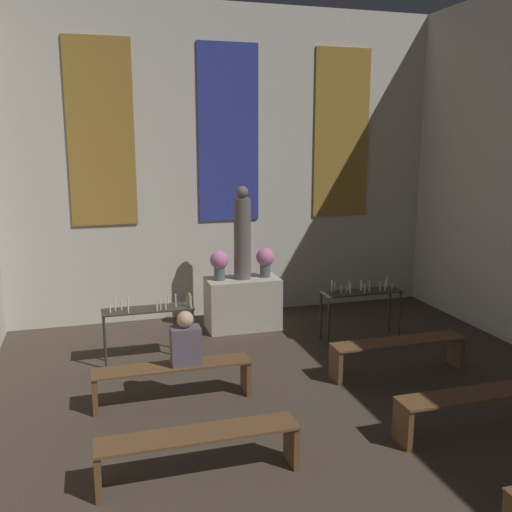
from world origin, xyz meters
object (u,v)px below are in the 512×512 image
at_px(altar, 243,303).
at_px(person_seated, 186,341).
at_px(statue, 242,236).
at_px(pew_third_right, 479,403).
at_px(pew_third_left, 199,445).
at_px(flower_vase_right, 265,260).
at_px(candle_rack_left, 149,316).
at_px(flower_vase_left, 219,263).
at_px(pew_back_right, 398,349).
at_px(candle_rack_right, 361,298).
at_px(pew_back_left, 173,375).

bearing_deg(altar, person_seated, -119.30).
xyz_separation_m(statue, pew_third_right, (1.54, -4.15, -1.26)).
xyz_separation_m(altar, pew_third_left, (-1.54, -4.15, -0.10)).
bearing_deg(pew_third_right, flower_vase_right, 105.45).
height_order(candle_rack_left, pew_third_right, candle_rack_left).
bearing_deg(pew_third_left, person_seated, 84.35).
height_order(pew_third_right, person_seated, person_seated).
distance_m(flower_vase_left, pew_back_right, 3.23).
height_order(altar, flower_vase_left, flower_vase_left).
bearing_deg(flower_vase_right, pew_third_right, -74.55).
height_order(altar, candle_rack_left, candle_rack_left).
xyz_separation_m(flower_vase_left, candle_rack_right, (2.08, -1.03, -0.49)).
relative_size(candle_rack_right, person_seated, 1.94).
bearing_deg(pew_third_left, flower_vase_right, 64.94).
distance_m(flower_vase_left, pew_third_right, 4.65).
distance_m(candle_rack_left, pew_back_right, 3.53).
bearing_deg(candle_rack_left, altar, 31.70).
bearing_deg(pew_back_right, candle_rack_left, 156.22).
height_order(candle_rack_right, pew_third_left, candle_rack_right).
relative_size(flower_vase_left, pew_back_right, 0.26).
relative_size(statue, candle_rack_left, 1.19).
xyz_separation_m(altar, pew_third_right, (1.54, -4.15, -0.10)).
height_order(candle_rack_left, person_seated, person_seated).
bearing_deg(altar, statue, 0.00).
bearing_deg(person_seated, pew_back_right, 0.00).
bearing_deg(candle_rack_right, pew_third_right, -92.55).
height_order(pew_back_left, person_seated, person_seated).
height_order(altar, candle_rack_right, candle_rack_right).
bearing_deg(flower_vase_right, pew_back_left, -128.37).
relative_size(flower_vase_left, pew_back_left, 0.26).
bearing_deg(altar, candle_rack_left, -148.30).
bearing_deg(person_seated, candle_rack_right, 24.91).
height_order(candle_rack_left, pew_third_left, candle_rack_left).
distance_m(flower_vase_left, pew_back_left, 2.83).
bearing_deg(flower_vase_right, candle_rack_right, -38.71).
distance_m(flower_vase_right, pew_third_left, 4.65).
height_order(flower_vase_left, pew_third_right, flower_vase_left).
height_order(flower_vase_right, pew_back_right, flower_vase_right).
bearing_deg(candle_rack_right, pew_third_left, -135.96).
relative_size(flower_vase_left, person_seated, 0.74).
relative_size(flower_vase_right, pew_third_right, 0.26).
bearing_deg(flower_vase_left, statue, 0.00).
bearing_deg(flower_vase_left, candle_rack_left, -141.01).
height_order(flower_vase_left, candle_rack_right, flower_vase_left).
bearing_deg(candle_rack_left, pew_third_left, -87.62).
relative_size(altar, statue, 0.79).
relative_size(candle_rack_right, pew_third_right, 0.68).
relative_size(altar, pew_third_right, 0.64).
relative_size(candle_rack_right, pew_third_left, 0.68).
height_order(pew_third_left, pew_back_left, same).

